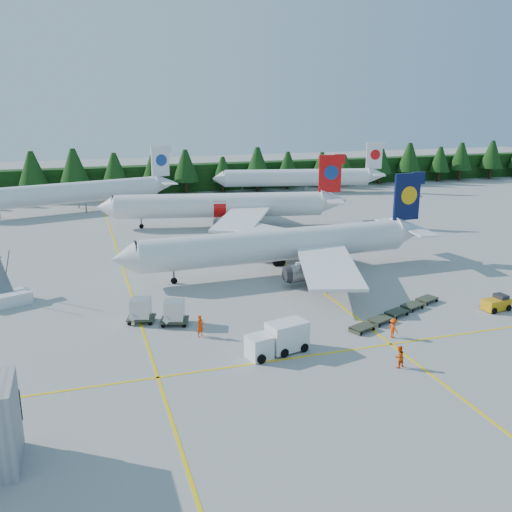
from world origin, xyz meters
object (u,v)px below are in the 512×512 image
object	(u,v)px
airliner_navy	(271,246)
airstairs	(5,296)
airliner_red	(215,206)
baggage_tug	(497,303)
service_truck	(277,339)

from	to	relation	value
airliner_navy	airstairs	xyz separation A→B (m)	(-29.44, -1.75, -2.48)
airliner_red	airliner_navy	bearing A→B (deg)	-77.86
baggage_tug	service_truck	bearing A→B (deg)	179.56
airliner_navy	airstairs	bearing A→B (deg)	-178.41
baggage_tug	airliner_red	bearing A→B (deg)	104.07
airliner_navy	baggage_tug	bearing A→B (deg)	-48.37
airliner_navy	baggage_tug	distance (m)	25.49
service_truck	airstairs	bearing A→B (deg)	125.94
airliner_red	baggage_tug	world-z (taller)	airliner_red
airliner_navy	baggage_tug	world-z (taller)	airliner_navy
airliner_navy	airstairs	size ratio (longest dim) A/B	5.45
airliner_navy	airliner_red	size ratio (longest dim) A/B	0.99
airstairs	baggage_tug	xyz separation A→B (m)	(46.87, -16.65, -0.20)
airliner_red	baggage_tug	xyz separation A→B (m)	(17.62, -45.62, -2.74)
service_truck	baggage_tug	distance (m)	24.38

